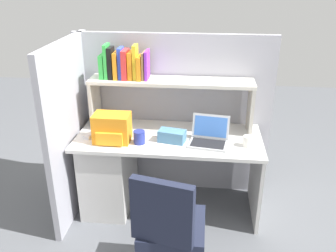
# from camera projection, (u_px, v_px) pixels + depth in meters

# --- Properties ---
(ground_plane) EXTENTS (8.00, 8.00, 0.00)m
(ground_plane) POSITION_uv_depth(u_px,v_px,m) (169.00, 206.00, 3.45)
(ground_plane) COLOR #595B60
(desk) EXTENTS (1.60, 0.70, 0.73)m
(desk) POSITION_uv_depth(u_px,v_px,m) (126.00, 167.00, 3.33)
(desk) COLOR silver
(desk) RESTS_ON ground_plane
(cubicle_partition_rear) EXTENTS (1.84, 0.05, 1.55)m
(cubicle_partition_rear) POSITION_uv_depth(u_px,v_px,m) (173.00, 115.00, 3.49)
(cubicle_partition_rear) COLOR #9E9EA8
(cubicle_partition_rear) RESTS_ON ground_plane
(cubicle_partition_left) EXTENTS (0.05, 1.06, 1.55)m
(cubicle_partition_left) POSITION_uv_depth(u_px,v_px,m) (71.00, 130.00, 3.18)
(cubicle_partition_left) COLOR #9E9EA8
(cubicle_partition_left) RESTS_ON ground_plane
(overhead_hutch) EXTENTS (1.44, 0.28, 0.45)m
(overhead_hutch) POSITION_uv_depth(u_px,v_px,m) (171.00, 91.00, 3.20)
(overhead_hutch) COLOR #BCB7AC
(overhead_hutch) RESTS_ON desk
(reference_books_on_shelf) EXTENTS (0.42, 0.19, 0.30)m
(reference_books_on_shelf) POSITION_uv_depth(u_px,v_px,m) (124.00, 64.00, 3.15)
(reference_books_on_shelf) COLOR green
(reference_books_on_shelf) RESTS_ON overhead_hutch
(laptop) EXTENTS (0.34, 0.30, 0.22)m
(laptop) POSITION_uv_depth(u_px,v_px,m) (209.00, 137.00, 3.02)
(laptop) COLOR #B7BABF
(laptop) RESTS_ON desk
(backpack) EXTENTS (0.30, 0.23, 0.24)m
(backpack) POSITION_uv_depth(u_px,v_px,m) (112.00, 128.00, 3.03)
(backpack) COLOR orange
(backpack) RESTS_ON desk
(computer_mouse) EXTENTS (0.09, 0.12, 0.03)m
(computer_mouse) POSITION_uv_depth(u_px,v_px,m) (90.00, 136.00, 3.14)
(computer_mouse) COLOR silver
(computer_mouse) RESTS_ON desk
(paper_cup) EXTENTS (0.08, 0.08, 0.09)m
(paper_cup) POSITION_uv_depth(u_px,v_px,m) (248.00, 141.00, 2.97)
(paper_cup) COLOR white
(paper_cup) RESTS_ON desk
(tissue_box) EXTENTS (0.24, 0.16, 0.10)m
(tissue_box) POSITION_uv_depth(u_px,v_px,m) (172.00, 136.00, 3.05)
(tissue_box) COLOR teal
(tissue_box) RESTS_ON desk
(snack_canister) EXTENTS (0.10, 0.10, 0.11)m
(snack_canister) POSITION_uv_depth(u_px,v_px,m) (139.00, 137.00, 3.02)
(snack_canister) COLOR navy
(snack_canister) RESTS_ON desk
(office_chair) EXTENTS (0.52, 0.53, 0.93)m
(office_chair) POSITION_uv_depth(u_px,v_px,m) (170.00, 239.00, 2.46)
(office_chair) COLOR black
(office_chair) RESTS_ON ground_plane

